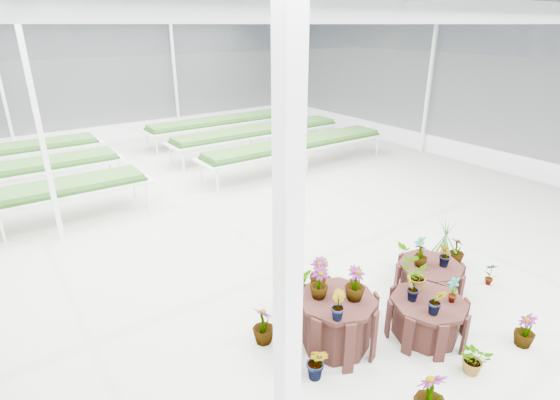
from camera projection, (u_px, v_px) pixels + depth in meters
ground_plane at (289, 277)px, 7.79m from camera, size 24.00×24.00×0.00m
greenhouse_shell at (290, 156)px, 6.94m from camera, size 18.00×24.00×4.50m
steel_frame at (290, 156)px, 6.94m from camera, size 18.00×24.00×4.50m
nursery_benches at (147, 160)px, 13.07m from camera, size 16.00×7.00×0.84m
plinth_tall at (336, 322)px, 6.02m from camera, size 1.44×1.44×0.77m
plinth_mid at (426, 318)px, 6.25m from camera, size 1.31×1.31×0.58m
plinth_low at (429, 277)px, 7.33m from camera, size 1.27×1.27×0.49m
nursery_plants at (380, 291)px, 6.58m from camera, size 4.60×3.13×1.25m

